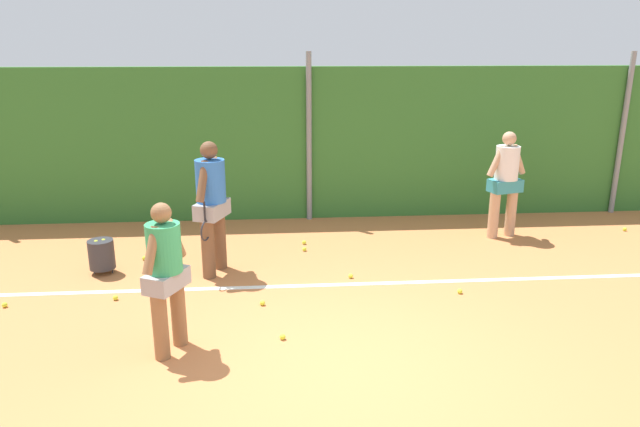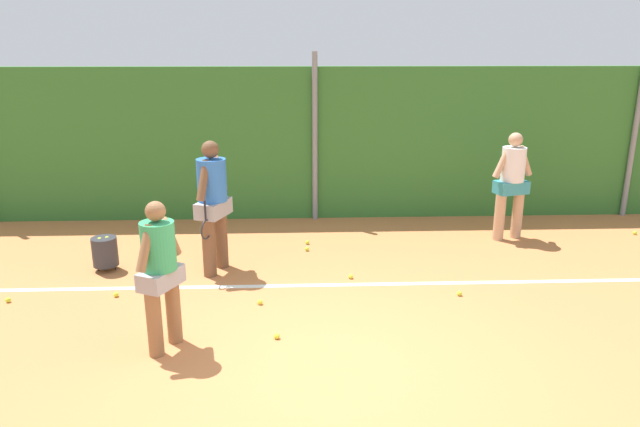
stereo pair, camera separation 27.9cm
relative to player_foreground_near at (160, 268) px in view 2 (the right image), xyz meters
The scene contains 19 objects.
ground_plane 2.30m from the player_foreground_near, 32.60° to the left, with size 31.72×31.72×0.00m, color #C67542.
hedge_fence_backdrop 5.28m from the player_foreground_near, 70.33° to the left, with size 20.62×0.25×2.79m, color #33702D.
fence_post_center 5.13m from the player_foreground_near, 69.67° to the left, with size 0.10×0.10×3.06m, color gray.
fence_post_right 9.10m from the player_foreground_near, 31.77° to the left, with size 0.10×0.10×3.06m, color gray.
court_baseline_paint 2.57m from the player_foreground_near, 42.50° to the left, with size 15.07×0.10×0.01m, color white.
player_foreground_near is the anchor object (origin of this frame).
player_midcourt 2.23m from the player_foreground_near, 83.49° to the left, with size 0.50×0.83×1.91m.
player_backcourt_far 6.09m from the player_foreground_near, 35.03° to the left, with size 0.74×0.44×1.80m.
ball_hopper 2.75m from the player_foreground_near, 120.43° to the left, with size 0.36×0.36×0.51m.
tennis_ball_0 3.06m from the player_foreground_near, 107.42° to the left, with size 0.07×0.07×0.07m, color #CCDB33.
tennis_ball_1 3.51m from the player_foreground_near, 62.24° to the left, with size 0.07×0.07×0.07m, color #CCDB33.
tennis_ball_2 2.99m from the player_foreground_near, 40.28° to the left, with size 0.07×0.07×0.07m, color #CCDB33.
tennis_ball_3 1.88m from the player_foreground_near, 124.74° to the left, with size 0.07×0.07×0.07m, color #CCDB33.
tennis_ball_4 2.74m from the player_foreground_near, 151.24° to the left, with size 0.07×0.07×0.07m, color #CCDB33.
tennis_ball_5 1.68m from the player_foreground_near, 47.88° to the left, with size 0.07×0.07×0.07m, color #CCDB33.
tennis_ball_6 3.80m from the player_foreground_near, 64.42° to the left, with size 0.07×0.07×0.07m, color #CCDB33.
tennis_ball_7 1.50m from the player_foreground_near, ahead, with size 0.07×0.07×0.07m, color #CCDB33.
tennis_ball_8 8.17m from the player_foreground_near, 26.30° to the left, with size 0.07×0.07×0.07m, color #CCDB33.
tennis_ball_9 3.85m from the player_foreground_near, 18.82° to the left, with size 0.07×0.07×0.07m, color #CCDB33.
Camera 2 is at (-0.34, -5.22, 3.16)m, focal length 32.42 mm.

